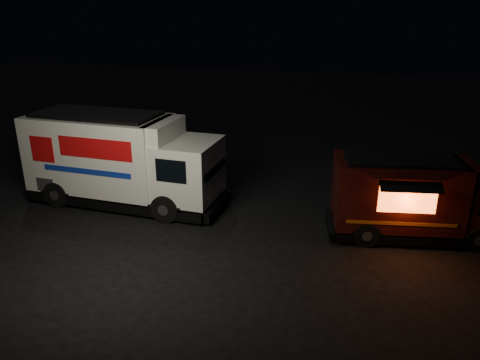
# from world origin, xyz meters

# --- Properties ---
(ground) EXTENTS (80.00, 80.00, 0.00)m
(ground) POSITION_xyz_m (0.00, 0.00, 0.00)
(ground) COLOR black
(ground) RESTS_ON ground
(white_truck) EXTENTS (7.67, 2.90, 3.43)m
(white_truck) POSITION_xyz_m (-3.84, 1.43, 1.71)
(white_truck) COLOR white
(white_truck) RESTS_ON ground
(red_truck) EXTENTS (5.99, 3.00, 2.66)m
(red_truck) POSITION_xyz_m (6.61, 1.38, 1.33)
(red_truck) COLOR #3D120B
(red_truck) RESTS_ON ground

